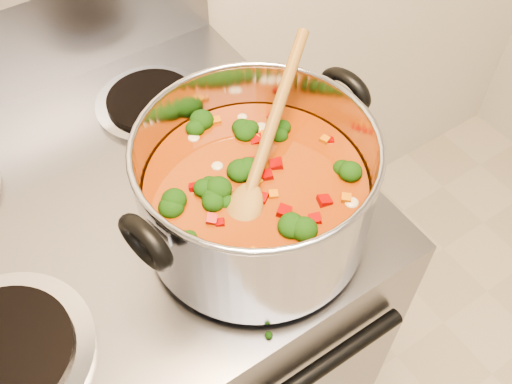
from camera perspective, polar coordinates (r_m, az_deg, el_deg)
electric_range at (r=1.23m, az=-11.54°, el=-14.37°), size 0.73×0.67×1.08m
stockpot at (r=0.72m, az=-0.02°, el=-0.03°), size 0.36×0.30×0.18m
wooden_spoon at (r=0.69m, az=0.42°, el=3.17°), size 0.24×0.19×0.12m
cooktop_crumbs at (r=0.72m, az=0.16°, el=-12.90°), size 0.16×0.06×0.01m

